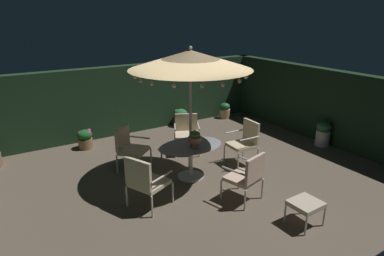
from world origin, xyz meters
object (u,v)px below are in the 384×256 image
Objects in this scene: patio_chair_east at (145,180)px; potted_plant_right_near at (323,133)px; patio_chair_southeast at (247,175)px; potted_plant_left_far at (85,139)px; potted_plant_back_right at (225,110)px; potted_plant_front_corner at (181,117)px; ottoman_footrest at (306,205)px; patio_chair_north at (187,131)px; patio_dining_table at (191,153)px; centerpiece_planter at (195,138)px; patio_chair_northeast at (129,146)px; patio_umbrella at (190,60)px; patio_chair_south at (245,140)px.

patio_chair_east is 5.22m from potted_plant_right_near.
potted_plant_left_far is (-1.84, 4.16, -0.28)m from patio_chair_southeast.
patio_chair_east is 1.97× the size of potted_plant_back_right.
potted_plant_front_corner is at bearing 75.36° from patio_chair_southeast.
potted_plant_front_corner is (0.82, 5.50, -0.10)m from ottoman_footrest.
potted_plant_left_far is at bearing 143.84° from patio_chair_north.
centerpiece_planter is (-0.01, -0.17, 0.39)m from patio_dining_table.
patio_chair_southeast reaches higher than potted_plant_front_corner.
patio_chair_northeast is at bearing -173.22° from patio_chair_north.
patio_umbrella reaches higher than potted_plant_back_right.
potted_plant_right_near is at bearing 3.25° from patio_chair_east.
potted_plant_back_right is at bearing 34.97° from patio_chair_north.
ottoman_footrest is at bearing -106.60° from patio_chair_south.
patio_umbrella is at bearing 176.96° from patio_chair_south.
patio_chair_north is at bearing -36.16° from potted_plant_left_far.
patio_chair_southeast is 1.77× the size of potted_plant_front_corner.
potted_plant_front_corner is (-2.37, 3.36, -0.07)m from potted_plant_right_near.
patio_chair_east is at bearing -102.56° from patio_chair_northeast.
potted_plant_back_right is at bearing 65.58° from ottoman_footrest.
ottoman_footrest is 0.77× the size of potted_plant_right_near.
potted_plant_right_near reaches higher than potted_plant_back_right.
patio_chair_north is 0.94× the size of patio_chair_east.
patio_chair_southeast is at bearing -128.98° from patio_chair_south.
centerpiece_planter is 0.71× the size of potted_plant_front_corner.
patio_chair_east is at bearing -87.13° from potted_plant_left_far.
potted_plant_front_corner reaches higher than potted_plant_back_right.
potted_plant_right_near is at bearing -77.85° from potted_plant_back_right.
ottoman_footrest is at bearing -114.42° from potted_plant_back_right.
potted_plant_back_right is at bearing -1.40° from potted_plant_front_corner.
potted_plant_front_corner reaches higher than ottoman_footrest.
centerpiece_planter reaches higher than patio_chair_south.
patio_dining_table is 1.49× the size of patio_chair_north.
centerpiece_planter is 1.60m from patio_chair_northeast.
potted_plant_left_far reaches higher than ottoman_footrest.
potted_plant_back_right is at bearing 102.15° from potted_plant_right_near.
potted_plant_right_near is (2.49, -0.21, -0.24)m from patio_chair_south.
patio_chair_southeast is (0.38, -1.19, -0.42)m from centerpiece_planter.
patio_umbrella is 3.86m from potted_plant_left_far.
patio_chair_southeast is at bearing -72.17° from centerpiece_planter.
patio_umbrella is at bearing 106.38° from ottoman_footrest.
centerpiece_planter reaches higher than patio_chair_north.
patio_umbrella is 2.68× the size of patio_chair_south.
potted_plant_right_near is at bearing -25.30° from patio_chair_north.
patio_umbrella is 2.37m from patio_chair_south.
centerpiece_planter reaches higher than patio_dining_table.
potted_plant_back_right is 0.94× the size of potted_plant_front_corner.
centerpiece_planter is at bearing -114.84° from patio_chair_north.
patio_chair_east reaches higher than potted_plant_front_corner.
patio_chair_north reaches higher than ottoman_footrest.
centerpiece_planter reaches higher than patio_chair_southeast.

